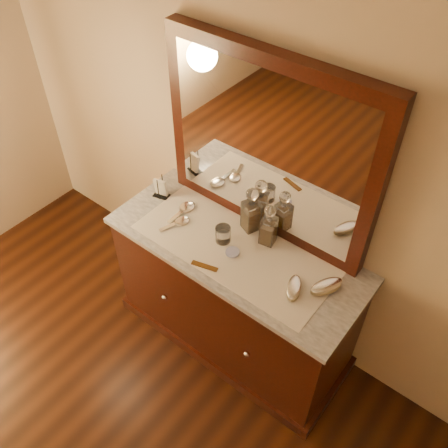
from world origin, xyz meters
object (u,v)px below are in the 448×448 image
(brush_near, at_px, (294,288))
(hand_mirror_outer, at_px, (185,209))
(brush_far, at_px, (326,287))
(napkin_rack, at_px, (161,189))
(dresser_cabinet, at_px, (234,297))
(hand_mirror_inner, at_px, (179,222))
(mirror_frame, at_px, (268,149))
(decanter_left, at_px, (251,213))
(comb, at_px, (205,266))
(pin_dish, at_px, (233,252))
(decanter_right, at_px, (269,228))

(brush_near, xyz_separation_m, hand_mirror_outer, (-0.80, 0.11, -0.01))
(brush_far, bearing_deg, napkin_rack, 179.62)
(dresser_cabinet, relative_size, hand_mirror_inner, 7.31)
(mirror_frame, relative_size, hand_mirror_outer, 5.53)
(napkin_rack, bearing_deg, decanter_left, 10.98)
(brush_near, bearing_deg, brush_far, 41.32)
(brush_near, distance_m, brush_far, 0.16)
(comb, xyz_separation_m, hand_mirror_outer, (-0.36, 0.26, 0.00))
(pin_dish, height_order, decanter_right, decanter_right)
(dresser_cabinet, bearing_deg, hand_mirror_outer, 173.32)
(hand_mirror_inner, bearing_deg, decanter_left, 33.38)
(pin_dish, xyz_separation_m, decanter_left, (-0.04, 0.21, 0.10))
(hand_mirror_outer, bearing_deg, hand_mirror_inner, -64.92)
(pin_dish, distance_m, decanter_left, 0.24)
(mirror_frame, relative_size, pin_dish, 16.04)
(decanter_right, distance_m, brush_far, 0.43)
(comb, xyz_separation_m, brush_near, (0.44, 0.15, 0.02))
(mirror_frame, relative_size, comb, 8.42)
(mirror_frame, xyz_separation_m, hand_mirror_inner, (-0.35, -0.30, -0.49))
(brush_far, bearing_deg, pin_dish, -169.51)
(pin_dish, relative_size, comb, 0.53)
(dresser_cabinet, relative_size, comb, 9.83)
(dresser_cabinet, distance_m, pin_dish, 0.45)
(brush_far, distance_m, hand_mirror_inner, 0.88)
(dresser_cabinet, xyz_separation_m, decanter_right, (0.11, 0.14, 0.54))
(brush_near, bearing_deg, hand_mirror_inner, 179.66)
(brush_near, height_order, brush_far, brush_far)
(comb, xyz_separation_m, hand_mirror_inner, (-0.32, 0.16, 0.00))
(pin_dish, xyz_separation_m, brush_far, (0.51, 0.09, 0.02))
(dresser_cabinet, distance_m, hand_mirror_inner, 0.58)
(decanter_left, relative_size, hand_mirror_outer, 1.29)
(hand_mirror_outer, height_order, hand_mirror_inner, hand_mirror_outer)
(mirror_frame, xyz_separation_m, decanter_left, (-0.02, -0.08, -0.39))
(pin_dish, xyz_separation_m, brush_near, (0.39, -0.01, 0.02))
(mirror_frame, height_order, hand_mirror_outer, mirror_frame)
(comb, bearing_deg, hand_mirror_inner, 137.55)
(mirror_frame, distance_m, hand_mirror_outer, 0.66)
(hand_mirror_inner, bearing_deg, brush_near, -0.34)
(brush_far, relative_size, hand_mirror_inner, 0.99)
(brush_far, distance_m, hand_mirror_outer, 0.92)
(comb, bearing_deg, hand_mirror_outer, 128.55)
(napkin_rack, bearing_deg, decanter_right, 6.69)
(dresser_cabinet, bearing_deg, brush_far, 5.04)
(decanter_right, bearing_deg, pin_dish, -117.54)
(decanter_right, distance_m, hand_mirror_inner, 0.51)
(dresser_cabinet, height_order, hand_mirror_outer, hand_mirror_outer)
(dresser_cabinet, height_order, comb, comb)
(decanter_left, distance_m, hand_mirror_inner, 0.41)
(mirror_frame, xyz_separation_m, brush_near, (0.40, -0.30, -0.47))
(comb, height_order, hand_mirror_outer, hand_mirror_outer)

